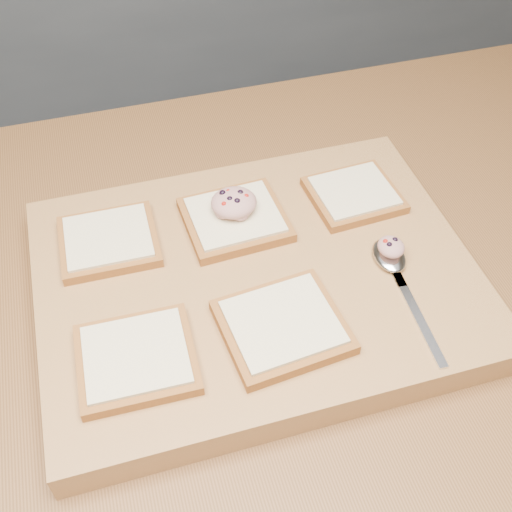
{
  "coord_description": "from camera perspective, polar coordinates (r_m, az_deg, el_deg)",
  "views": [
    {
      "loc": [
        -0.3,
        -0.53,
        1.52
      ],
      "look_at": [
        -0.15,
        -0.04,
        0.97
      ],
      "focal_mm": 45.0,
      "sensor_mm": 36.0,
      "label": 1
    }
  ],
  "objects": [
    {
      "name": "tuna_salad_dollop",
      "position": [
        0.81,
        -1.99,
        4.79
      ],
      "size": [
        0.06,
        0.06,
        0.03
      ],
      "color": "tan",
      "rests_on": "bread_far_center"
    },
    {
      "name": "island_counter",
      "position": [
        1.23,
        6.55,
        -13.43
      ],
      "size": [
        2.0,
        0.8,
        0.9
      ],
      "color": "slate",
      "rests_on": "ground"
    },
    {
      "name": "bread_near_center",
      "position": [
        0.71,
        2.37,
        -6.23
      ],
      "size": [
        0.14,
        0.13,
        0.02
      ],
      "color": "#9C5928",
      "rests_on": "cutting_board"
    },
    {
      "name": "spoon",
      "position": [
        0.78,
        12.1,
        -0.72
      ],
      "size": [
        0.04,
        0.19,
        0.01
      ],
      "color": "silver",
      "rests_on": "cutting_board"
    },
    {
      "name": "back_counter",
      "position": [
        2.24,
        -7.22,
        19.29
      ],
      "size": [
        3.6,
        0.62,
        0.94
      ],
      "color": "slate",
      "rests_on": "ground"
    },
    {
      "name": "bread_far_left",
      "position": [
        0.81,
        -12.97,
        1.35
      ],
      "size": [
        0.12,
        0.11,
        0.02
      ],
      "color": "#9C5928",
      "rests_on": "cutting_board"
    },
    {
      "name": "bread_far_right",
      "position": [
        0.86,
        8.7,
        5.44
      ],
      "size": [
        0.12,
        0.11,
        0.02
      ],
      "color": "#9C5928",
      "rests_on": "cutting_board"
    },
    {
      "name": "ground",
      "position": [
        1.63,
        5.11,
        -21.17
      ],
      "size": [
        4.0,
        4.0,
        0.0
      ],
      "primitive_type": "plane",
      "color": "#515459",
      "rests_on": "ground"
    },
    {
      "name": "bread_far_center",
      "position": [
        0.82,
        -1.88,
        3.32
      ],
      "size": [
        0.13,
        0.12,
        0.02
      ],
      "color": "#9C5928",
      "rests_on": "cutting_board"
    },
    {
      "name": "bread_near_left",
      "position": [
        0.69,
        -10.59,
        -8.93
      ],
      "size": [
        0.13,
        0.12,
        0.02
      ],
      "color": "#9C5928",
      "rests_on": "cutting_board"
    },
    {
      "name": "cutting_board",
      "position": [
        0.78,
        0.0,
        -2.24
      ],
      "size": [
        0.52,
        0.39,
        0.04
      ],
      "primitive_type": "cube",
      "color": "#AC8149",
      "rests_on": "island_counter"
    },
    {
      "name": "spoon_salad",
      "position": [
        0.78,
        11.91,
        0.82
      ],
      "size": [
        0.03,
        0.04,
        0.02
      ],
      "color": "tan",
      "rests_on": "spoon"
    }
  ]
}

